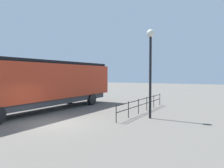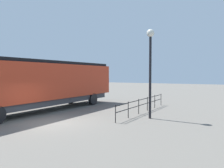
% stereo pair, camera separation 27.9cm
% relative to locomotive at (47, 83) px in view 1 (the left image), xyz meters
% --- Properties ---
extents(ground_plane, '(120.00, 120.00, 0.00)m').
position_rel_locomotive_xyz_m(ground_plane, '(3.85, -3.52, -2.22)').
color(ground_plane, '#666059').
extents(locomotive, '(2.95, 15.41, 3.92)m').
position_rel_locomotive_xyz_m(locomotive, '(0.00, 0.00, 0.00)').
color(locomotive, red).
rests_on(locomotive, ground_plane).
extents(lamp_post, '(0.50, 0.50, 5.78)m').
position_rel_locomotive_xyz_m(lamp_post, '(8.32, 0.64, 1.82)').
color(lamp_post, black).
rests_on(lamp_post, ground_plane).
extents(platform_fence, '(0.05, 8.95, 1.09)m').
position_rel_locomotive_xyz_m(platform_fence, '(7.01, 2.77, -1.51)').
color(platform_fence, black).
rests_on(platform_fence, ground_plane).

